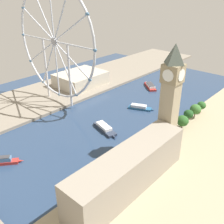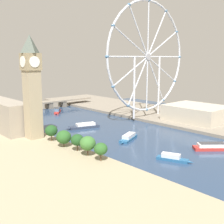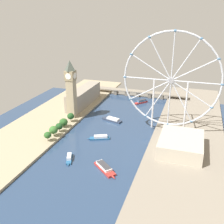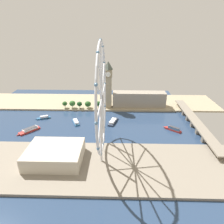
{
  "view_description": "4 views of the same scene",
  "coord_description": "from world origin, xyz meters",
  "px_view_note": "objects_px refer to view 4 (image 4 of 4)",
  "views": [
    {
      "loc": [
        -159.17,
        211.26,
        126.04
      ],
      "look_at": [
        -4.59,
        38.79,
        11.28
      ],
      "focal_mm": 41.3,
      "sensor_mm": 36.0,
      "label": 1
    },
    {
      "loc": [
        -182.12,
        -178.71,
        70.67
      ],
      "look_at": [
        -6.77,
        17.5,
        21.57
      ],
      "focal_mm": 46.54,
      "sensor_mm": 36.0,
      "label": 2
    },
    {
      "loc": [
        103.59,
        -291.41,
        158.98
      ],
      "look_at": [
        -7.77,
        46.44,
        18.28
      ],
      "focal_mm": 42.46,
      "sensor_mm": 36.0,
      "label": 3
    },
    {
      "loc": [
        281.79,
        62.34,
        147.11
      ],
      "look_at": [
        -17.47,
        54.05,
        15.91
      ],
      "focal_mm": 31.94,
      "sensor_mm": 36.0,
      "label": 4
    }
  ],
  "objects_px": {
    "tour_boat_0": "(76,122)",
    "tour_boat_1": "(44,118)",
    "river_bridge": "(195,122)",
    "tour_boat_4": "(29,130)",
    "tour_boat_3": "(173,129)",
    "clock_tower": "(108,84)",
    "tour_boat_2": "(113,121)",
    "riverside_hall": "(55,154)",
    "ferris_wheel": "(102,99)",
    "parliament_block": "(139,99)"
  },
  "relations": [
    {
      "from": "ferris_wheel",
      "to": "tour_boat_4",
      "type": "bearing_deg",
      "value": -113.68
    },
    {
      "from": "ferris_wheel",
      "to": "tour_boat_0",
      "type": "relative_size",
      "value": 4.5
    },
    {
      "from": "ferris_wheel",
      "to": "parliament_block",
      "type": "bearing_deg",
      "value": 158.62
    },
    {
      "from": "tour_boat_2",
      "to": "tour_boat_0",
      "type": "bearing_deg",
      "value": 109.47
    },
    {
      "from": "parliament_block",
      "to": "tour_boat_1",
      "type": "height_order",
      "value": "parliament_block"
    },
    {
      "from": "riverside_hall",
      "to": "tour_boat_2",
      "type": "xyz_separation_m",
      "value": [
        -105.25,
        64.23,
        -9.25
      ]
    },
    {
      "from": "tour_boat_0",
      "to": "ferris_wheel",
      "type": "bearing_deg",
      "value": -171.7
    },
    {
      "from": "clock_tower",
      "to": "tour_boat_2",
      "type": "relative_size",
      "value": 2.4
    },
    {
      "from": "river_bridge",
      "to": "tour_boat_1",
      "type": "distance_m",
      "value": 249.28
    },
    {
      "from": "riverside_hall",
      "to": "river_bridge",
      "type": "relative_size",
      "value": 0.34
    },
    {
      "from": "clock_tower",
      "to": "river_bridge",
      "type": "distance_m",
      "value": 161.61
    },
    {
      "from": "ferris_wheel",
      "to": "tour_boat_1",
      "type": "height_order",
      "value": "ferris_wheel"
    },
    {
      "from": "tour_boat_1",
      "to": "tour_boat_2",
      "type": "height_order",
      "value": "tour_boat_1"
    },
    {
      "from": "river_bridge",
      "to": "tour_boat_4",
      "type": "bearing_deg",
      "value": -85.0
    },
    {
      "from": "tour_boat_2",
      "to": "tour_boat_3",
      "type": "relative_size",
      "value": 1.43
    },
    {
      "from": "tour_boat_1",
      "to": "tour_boat_3",
      "type": "bearing_deg",
      "value": 148.19
    },
    {
      "from": "ferris_wheel",
      "to": "tour_boat_4",
      "type": "height_order",
      "value": "ferris_wheel"
    },
    {
      "from": "clock_tower",
      "to": "tour_boat_0",
      "type": "distance_m",
      "value": 93.56
    },
    {
      "from": "parliament_block",
      "to": "tour_boat_4",
      "type": "xyz_separation_m",
      "value": [
        100.06,
        -173.0,
        -14.64
      ]
    },
    {
      "from": "tour_boat_0",
      "to": "tour_boat_3",
      "type": "relative_size",
      "value": 1.17
    },
    {
      "from": "riverside_hall",
      "to": "river_bridge",
      "type": "bearing_deg",
      "value": 116.05
    },
    {
      "from": "tour_boat_0",
      "to": "tour_boat_3",
      "type": "height_order",
      "value": "tour_boat_3"
    },
    {
      "from": "river_bridge",
      "to": "tour_boat_3",
      "type": "xyz_separation_m",
      "value": [
        13.8,
        -37.61,
        -4.74
      ]
    },
    {
      "from": "tour_boat_0",
      "to": "tour_boat_2",
      "type": "distance_m",
      "value": 60.97
    },
    {
      "from": "tour_boat_0",
      "to": "tour_boat_1",
      "type": "relative_size",
      "value": 1.16
    },
    {
      "from": "parliament_block",
      "to": "tour_boat_0",
      "type": "relative_size",
      "value": 3.41
    },
    {
      "from": "clock_tower",
      "to": "tour_boat_4",
      "type": "relative_size",
      "value": 2.74
    },
    {
      "from": "tour_boat_3",
      "to": "tour_boat_4",
      "type": "relative_size",
      "value": 0.8
    },
    {
      "from": "riverside_hall",
      "to": "tour_boat_4",
      "type": "height_order",
      "value": "riverside_hall"
    },
    {
      "from": "tour_boat_2",
      "to": "tour_boat_3",
      "type": "xyz_separation_m",
      "value": [
        24.51,
        91.6,
        0.53
      ]
    },
    {
      "from": "tour_boat_2",
      "to": "tour_boat_4",
      "type": "distance_m",
      "value": 129.46
    },
    {
      "from": "ferris_wheel",
      "to": "tour_boat_0",
      "type": "height_order",
      "value": "ferris_wheel"
    },
    {
      "from": "river_bridge",
      "to": "tour_boat_0",
      "type": "bearing_deg",
      "value": -92.24
    },
    {
      "from": "ferris_wheel",
      "to": "tour_boat_1",
      "type": "bearing_deg",
      "value": -131.18
    },
    {
      "from": "riverside_hall",
      "to": "tour_boat_3",
      "type": "xyz_separation_m",
      "value": [
        -80.74,
        155.84,
        -8.72
      ]
    },
    {
      "from": "tour_boat_0",
      "to": "tour_boat_1",
      "type": "bearing_deg",
      "value": 52.07
    },
    {
      "from": "parliament_block",
      "to": "tour_boat_3",
      "type": "relative_size",
      "value": 3.98
    },
    {
      "from": "parliament_block",
      "to": "tour_boat_1",
      "type": "relative_size",
      "value": 3.96
    },
    {
      "from": "river_bridge",
      "to": "tour_boat_3",
      "type": "distance_m",
      "value": 40.34
    },
    {
      "from": "riverside_hall",
      "to": "river_bridge",
      "type": "distance_m",
      "value": 215.35
    },
    {
      "from": "tour_boat_1",
      "to": "riverside_hall",
      "type": "bearing_deg",
      "value": 93.03
    },
    {
      "from": "clock_tower",
      "to": "parliament_block",
      "type": "height_order",
      "value": "clock_tower"
    },
    {
      "from": "clock_tower",
      "to": "tour_boat_4",
      "type": "bearing_deg",
      "value": -50.96
    },
    {
      "from": "parliament_block",
      "to": "tour_boat_3",
      "type": "height_order",
      "value": "parliament_block"
    },
    {
      "from": "tour_boat_4",
      "to": "tour_boat_0",
      "type": "bearing_deg",
      "value": 155.08
    },
    {
      "from": "riverside_hall",
      "to": "parliament_block",
      "type": "bearing_deg",
      "value": 146.97
    },
    {
      "from": "tour_boat_1",
      "to": "tour_boat_2",
      "type": "distance_m",
      "value": 119.57
    },
    {
      "from": "tour_boat_3",
      "to": "riverside_hall",
      "type": "bearing_deg",
      "value": 66.91
    },
    {
      "from": "tour_boat_1",
      "to": "tour_boat_2",
      "type": "xyz_separation_m",
      "value": [
        11.46,
        119.02,
        0.05
      ]
    },
    {
      "from": "tour_boat_0",
      "to": "tour_boat_3",
      "type": "xyz_separation_m",
      "value": [
        21.24,
        152.48,
        0.57
      ]
    }
  ]
}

